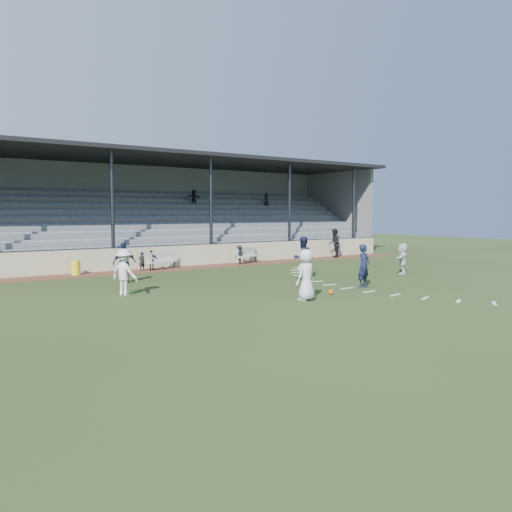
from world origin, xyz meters
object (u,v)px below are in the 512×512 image
(bench_left, at_px, (162,259))
(football, at_px, (331,292))
(trash_bin, at_px, (76,268))
(player_navy_lead, at_px, (364,266))
(bench_right, at_px, (247,254))
(official, at_px, (334,243))
(player_white_lead, at_px, (306,275))

(bench_left, xyz_separation_m, football, (1.88, -11.41, -0.49))
(trash_bin, xyz_separation_m, player_navy_lead, (8.77, -10.99, 0.53))
(bench_right, relative_size, official, 1.00)
(bench_left, height_order, player_white_lead, player_white_lead)
(bench_right, bearing_deg, bench_left, 157.79)
(football, xyz_separation_m, official, (10.94, 11.38, 0.92))
(player_white_lead, bearing_deg, football, 179.03)
(bench_left, xyz_separation_m, player_navy_lead, (4.23, -10.87, 0.32))
(bench_left, distance_m, player_white_lead, 11.82)
(trash_bin, xyz_separation_m, official, (17.35, -0.15, 0.64))
(bench_left, relative_size, player_navy_lead, 1.12)
(bench_right, distance_m, trash_bin, 10.22)
(bench_right, xyz_separation_m, football, (-3.81, -11.54, -0.49))
(trash_bin, distance_m, player_white_lead, 12.90)
(bench_left, xyz_separation_m, trash_bin, (-4.53, 0.13, -0.21))
(bench_right, bearing_deg, football, -131.81)
(bench_left, distance_m, official, 12.82)
(player_white_lead, xyz_separation_m, player_navy_lead, (3.93, 0.95, -0.01))
(football, height_order, official, official)
(bench_left, xyz_separation_m, player_white_lead, (0.31, -11.82, 0.33))
(player_white_lead, bearing_deg, trash_bin, -83.46)
(bench_right, bearing_deg, official, -24.86)
(football, bearing_deg, official, 46.14)
(player_white_lead, height_order, official, official)
(bench_left, bearing_deg, player_navy_lead, -86.81)
(bench_right, distance_m, player_navy_lead, 11.10)
(bench_right, distance_m, player_white_lead, 13.11)
(official, bearing_deg, bench_left, -50.26)
(bench_right, height_order, football, bench_right)
(player_white_lead, relative_size, official, 0.92)
(player_navy_lead, xyz_separation_m, official, (8.58, 10.84, 0.11))
(player_white_lead, height_order, player_navy_lead, player_white_lead)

